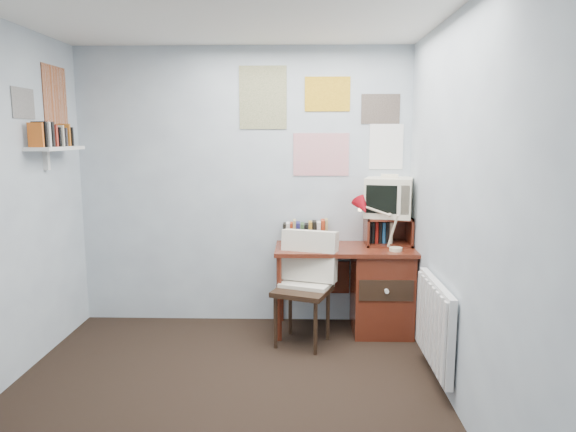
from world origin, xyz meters
name	(u,v)px	position (x,y,z in m)	size (l,w,h in m)	color
ground	(215,420)	(0.00, 0.00, 0.00)	(3.50, 3.50, 0.00)	black
back_wall	(244,188)	(0.00, 1.75, 1.25)	(3.00, 0.02, 2.50)	silver
right_wall	(474,219)	(1.50, 0.00, 1.25)	(0.02, 3.50, 2.50)	silver
desk	(375,287)	(1.17, 1.48, 0.41)	(1.20, 0.55, 0.76)	#5D2315
desk_chair	(302,291)	(0.53, 1.18, 0.45)	(0.46, 0.44, 0.91)	black
desk_lamp	(396,228)	(1.32, 1.34, 0.96)	(0.28, 0.24, 0.40)	#AC0B17
tv_riser	(388,231)	(1.29, 1.59, 0.89)	(0.40, 0.30, 0.25)	#5D2315
crt_tv	(389,195)	(1.30, 1.61, 1.20)	(0.40, 0.37, 0.38)	beige
book_row	(316,231)	(0.66, 1.66, 0.87)	(0.60, 0.14, 0.22)	#5D2315
radiator	(435,324)	(1.46, 0.55, 0.42)	(0.09, 0.80, 0.60)	white
wall_shelf	(56,148)	(-1.40, 1.10, 1.62)	(0.20, 0.62, 0.24)	white
posters_back	(322,121)	(0.70, 1.74, 1.85)	(1.20, 0.01, 0.90)	white
posters_left	(40,99)	(-1.49, 1.10, 2.00)	(0.01, 0.70, 0.60)	white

